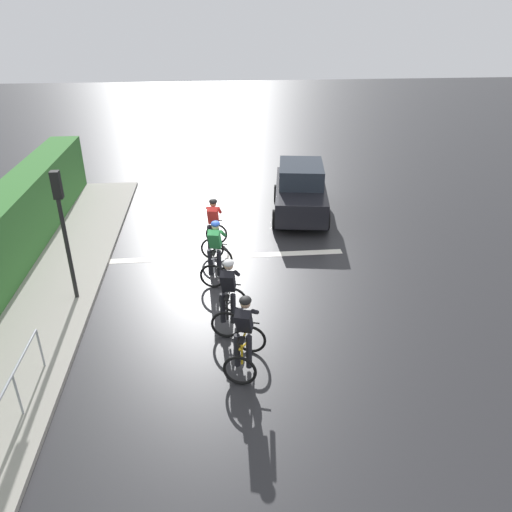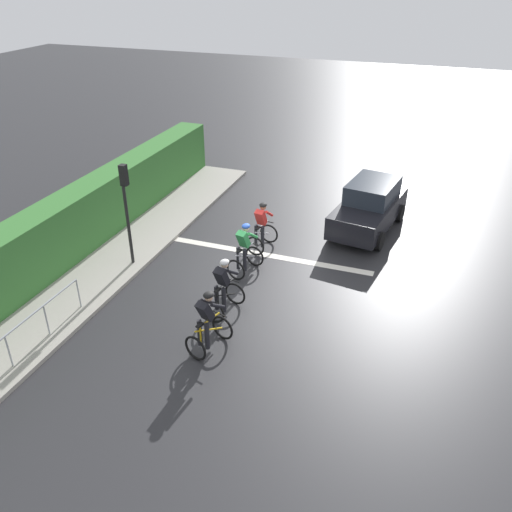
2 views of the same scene
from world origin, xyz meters
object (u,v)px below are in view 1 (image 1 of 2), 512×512
(pedestrian_railing_kerbside, at_px, (0,412))
(cyclist_mid, at_px, (216,253))
(traffic_light_near_crossing, at_px, (63,218))
(car_black, at_px, (300,190))
(cyclist_lead, at_px, (245,337))
(cyclist_second, at_px, (229,296))
(cyclist_fourth, at_px, (214,228))

(pedestrian_railing_kerbside, bearing_deg, cyclist_mid, -123.51)
(traffic_light_near_crossing, bearing_deg, car_black, -142.00)
(cyclist_lead, height_order, pedestrian_railing_kerbside, cyclist_lead)
(cyclist_second, distance_m, cyclist_mid, 2.23)
(pedestrian_railing_kerbside, bearing_deg, car_black, -124.06)
(cyclist_mid, bearing_deg, cyclist_lead, 97.27)
(cyclist_fourth, bearing_deg, cyclist_lead, 95.31)
(cyclist_mid, distance_m, pedestrian_railing_kerbside, 6.48)
(cyclist_lead, relative_size, car_black, 0.38)
(cyclist_lead, height_order, traffic_light_near_crossing, traffic_light_near_crossing)
(cyclist_mid, relative_size, cyclist_fourth, 1.00)
(cyclist_lead, relative_size, traffic_light_near_crossing, 0.50)
(cyclist_mid, xyz_separation_m, car_black, (-3.07, -4.43, 0.08))
(pedestrian_railing_kerbside, bearing_deg, cyclist_second, -140.13)
(cyclist_second, height_order, pedestrian_railing_kerbside, cyclist_second)
(cyclist_fourth, relative_size, car_black, 0.38)
(cyclist_mid, relative_size, pedestrian_railing_kerbside, 0.42)
(cyclist_second, relative_size, traffic_light_near_crossing, 0.50)
(cyclist_mid, distance_m, car_black, 5.39)
(cyclist_second, relative_size, cyclist_mid, 1.00)
(cyclist_mid, bearing_deg, traffic_light_near_crossing, 11.58)
(car_black, bearing_deg, cyclist_fourth, 42.04)
(cyclist_second, relative_size, cyclist_fourth, 1.00)
(pedestrian_railing_kerbside, bearing_deg, traffic_light_near_crossing, -90.70)
(traffic_light_near_crossing, bearing_deg, pedestrian_railing_kerbside, 89.30)
(traffic_light_near_crossing, height_order, pedestrian_railing_kerbside, traffic_light_near_crossing)
(cyclist_fourth, bearing_deg, car_black, -137.96)
(traffic_light_near_crossing, xyz_separation_m, pedestrian_railing_kerbside, (0.06, 4.68, -1.42))
(cyclist_lead, bearing_deg, pedestrian_railing_kerbside, 21.83)
(car_black, xyz_separation_m, traffic_light_near_crossing, (6.59, 5.15, 1.35))
(car_black, xyz_separation_m, pedestrian_railing_kerbside, (6.65, 9.83, -0.07))
(traffic_light_near_crossing, bearing_deg, cyclist_second, 158.37)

